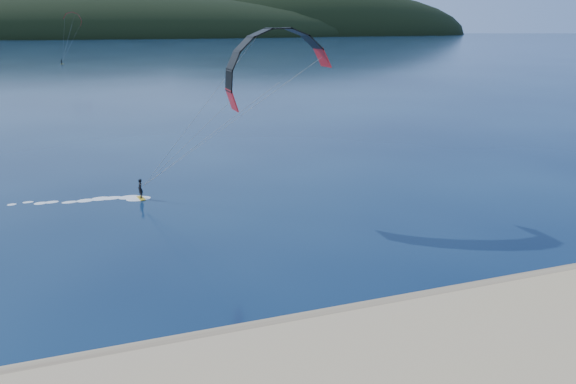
{
  "coord_description": "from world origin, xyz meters",
  "views": [
    {
      "loc": [
        -5.47,
        -16.13,
        13.63
      ],
      "look_at": [
        3.59,
        10.0,
        5.0
      ],
      "focal_mm": 33.3,
      "sensor_mm": 36.0,
      "label": 1
    }
  ],
  "objects": [
    {
      "name": "kitesurfer_near",
      "position": [
        6.05,
        20.71,
        9.44
      ],
      "size": [
        24.68,
        9.84,
        14.87
      ],
      "color": "gold",
      "rests_on": "ground"
    },
    {
      "name": "headland",
      "position": [
        0.63,
        745.28,
        0.0
      ],
      "size": [
        1200.0,
        310.0,
        140.0
      ],
      "color": "black",
      "rests_on": "ground"
    },
    {
      "name": "kitesurfer_far",
      "position": [
        -12.98,
        200.79,
        14.92
      ],
      "size": [
        9.5,
        5.04,
        17.91
      ],
      "color": "gold",
      "rests_on": "ground"
    },
    {
      "name": "wet_sand",
      "position": [
        0.0,
        4.5,
        0.05
      ],
      "size": [
        220.0,
        2.5,
        0.1
      ],
      "color": "#83674C",
      "rests_on": "ground"
    }
  ]
}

